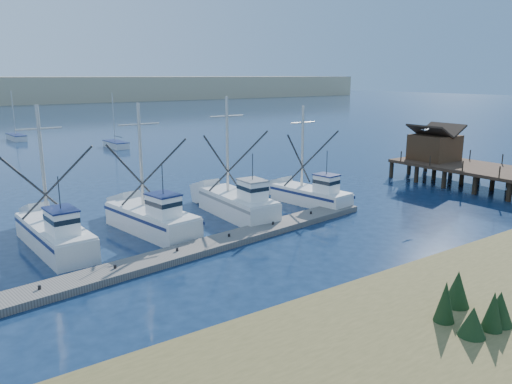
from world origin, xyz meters
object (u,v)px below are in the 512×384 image
Objects in this scene: floating_dock at (191,250)px; sailboat_near at (116,145)px; sailboat_far at (16,137)px; timber_pier at (465,159)px.

floating_dock is 48.58m from sailboat_near.
sailboat_near is 1.00× the size of sailboat_far.
sailboat_far is (1.63, 65.37, 0.29)m from floating_dock.
timber_pier is 48.89m from sailboat_near.
timber_pier reaches higher than floating_dock.
floating_dock is 65.39m from sailboat_far.
timber_pier is at bearing -69.75° from sailboat_near.
floating_dock is 1.54× the size of timber_pier.
sailboat_far is (-29.75, 63.23, -2.08)m from timber_pier.
floating_dock is at bearing -176.10° from timber_pier.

